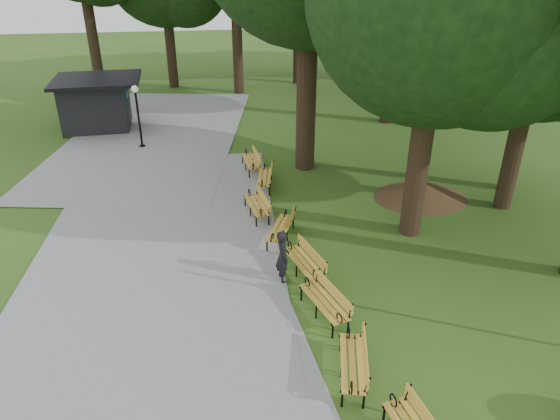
{
  "coord_description": "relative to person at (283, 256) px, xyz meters",
  "views": [
    {
      "loc": [
        -1.92,
        -10.89,
        8.47
      ],
      "look_at": [
        0.02,
        3.1,
        1.1
      ],
      "focal_mm": 32.53,
      "sensor_mm": 36.0,
      "label": 1
    }
  ],
  "objects": [
    {
      "name": "bench_2",
      "position": [
        0.82,
        -1.69,
        -0.36
      ],
      "size": [
        1.18,
        2.0,
        0.88
      ],
      "primitive_type": null,
      "rotation": [
        0.0,
        0.0,
        -1.27
      ],
      "color": "gold",
      "rests_on": "ground"
    },
    {
      "name": "bench_5",
      "position": [
        -0.36,
        3.98,
        -0.36
      ],
      "size": [
        0.92,
        1.98,
        0.88
      ],
      "primitive_type": null,
      "rotation": [
        0.0,
        0.0,
        -1.42
      ],
      "color": "gold",
      "rests_on": "ground"
    },
    {
      "name": "person",
      "position": [
        0.0,
        0.0,
        0.0
      ],
      "size": [
        0.45,
        0.63,
        1.61
      ],
      "primitive_type": "imported",
      "rotation": [
        0.0,
        0.0,
        1.68
      ],
      "color": "black",
      "rests_on": "ground"
    },
    {
      "name": "path",
      "position": [
        -3.79,
        2.12,
        -0.77
      ],
      "size": [
        12.0,
        38.0,
        0.06
      ],
      "primitive_type": "cube",
      "color": "gray",
      "rests_on": "ground"
    },
    {
      "name": "ground",
      "position": [
        0.21,
        -0.88,
        -0.8
      ],
      "size": [
        100.0,
        100.0,
        0.0
      ],
      "primitive_type": "plane",
      "color": "#2E5618",
      "rests_on": "ground"
    },
    {
      "name": "lawn_tree_1",
      "position": [
        8.6,
        3.49,
        5.86
      ],
      "size": [
        6.75,
        6.75,
        10.07
      ],
      "color": "black",
      "rests_on": "ground"
    },
    {
      "name": "kiosk",
      "position": [
        -7.57,
        14.82,
        0.51
      ],
      "size": [
        4.39,
        3.88,
        2.63
      ],
      "primitive_type": null,
      "rotation": [
        0.0,
        0.0,
        0.06
      ],
      "color": "black",
      "rests_on": "ground"
    },
    {
      "name": "bench_7",
      "position": [
        -0.2,
        8.05,
        -0.36
      ],
      "size": [
        0.82,
        1.95,
        0.88
      ],
      "primitive_type": null,
      "rotation": [
        0.0,
        0.0,
        -1.47
      ],
      "color": "gold",
      "rests_on": "ground"
    },
    {
      "name": "bench_3",
      "position": [
        0.63,
        0.18,
        -0.36
      ],
      "size": [
        1.13,
        2.0,
        0.88
      ],
      "primitive_type": null,
      "rotation": [
        0.0,
        0.0,
        -1.3
      ],
      "color": "gold",
      "rests_on": "ground"
    },
    {
      "name": "lamp_post",
      "position": [
        -5.05,
        11.58,
        1.32
      ],
      "size": [
        0.32,
        0.32,
        2.93
      ],
      "color": "black",
      "rests_on": "ground"
    },
    {
      "name": "bench_1",
      "position": [
        0.97,
        -3.84,
        -0.36
      ],
      "size": [
        1.05,
        2.0,
        0.88
      ],
      "primitive_type": null,
      "rotation": [
        0.0,
        0.0,
        -1.8
      ],
      "color": "gold",
      "rests_on": "ground"
    },
    {
      "name": "bench_4",
      "position": [
        0.25,
        2.22,
        -0.36
      ],
      "size": [
        1.33,
        2.0,
        0.88
      ],
      "primitive_type": null,
      "rotation": [
        0.0,
        0.0,
        -1.97
      ],
      "color": "gold",
      "rests_on": "ground"
    },
    {
      "name": "dirt_mound",
      "position": [
        5.91,
        4.56,
        -0.46
      ],
      "size": [
        2.97,
        2.97,
        0.69
      ],
      "primitive_type": "cone",
      "color": "#47301C",
      "rests_on": "ground"
    },
    {
      "name": "bench_6",
      "position": [
        0.19,
        6.32,
        -0.36
      ],
      "size": [
        0.95,
        1.98,
        0.88
      ],
      "primitive_type": null,
      "rotation": [
        0.0,
        0.0,
        -1.74
      ],
      "color": "gold",
      "rests_on": "ground"
    }
  ]
}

